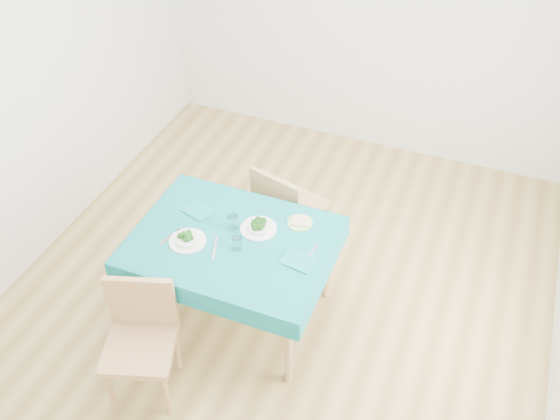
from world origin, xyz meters
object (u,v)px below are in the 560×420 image
at_px(chair_near, 137,336).
at_px(chair_far, 291,193).
at_px(bowl_near, 187,238).
at_px(bowl_far, 258,225).
at_px(table, 235,278).
at_px(side_plate, 300,223).

xyz_separation_m(chair_near, chair_far, (0.40, 1.64, 0.02)).
height_order(bowl_near, bowl_far, same).
xyz_separation_m(table, bowl_near, (-0.27, -0.13, 0.42)).
height_order(table, bowl_far, bowl_far).
relative_size(chair_far, side_plate, 6.39).
bearing_deg(bowl_near, bowl_far, 36.53).
height_order(table, chair_near, chair_near).
bearing_deg(chair_far, chair_near, 91.75).
height_order(table, side_plate, side_plate).
distance_m(bowl_near, bowl_far, 0.49).
relative_size(table, chair_near, 1.24).
bearing_deg(chair_near, table, 52.27).
height_order(table, chair_far, chair_far).
xyz_separation_m(table, chair_near, (-0.29, -0.81, 0.17)).
bearing_deg(chair_near, bowl_near, 70.25).
bearing_deg(table, side_plate, 41.59).
xyz_separation_m(bowl_far, side_plate, (0.24, 0.16, -0.03)).
relative_size(table, chair_far, 1.19).
bearing_deg(chair_near, side_plate, 41.78).
bearing_deg(side_plate, bowl_near, -144.37).
bearing_deg(chair_far, bowl_near, 83.62).
relative_size(table, bowl_near, 5.37).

